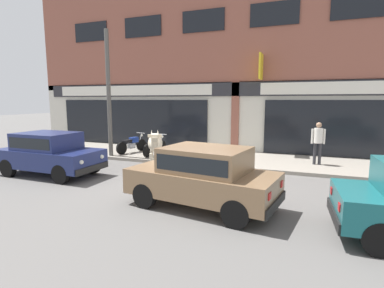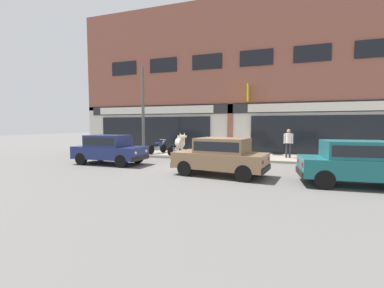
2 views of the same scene
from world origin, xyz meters
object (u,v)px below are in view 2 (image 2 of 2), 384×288
car_1 (109,148)px  car_0 (358,161)px  motorcycle_1 (175,148)px  motorcycle_0 (157,147)px  utility_pole (143,111)px  car_2 (221,155)px  pedestrian (288,140)px  cow (180,143)px

car_1 → car_0: bearing=-7.8°
motorcycle_1 → car_1: bearing=-114.8°
car_0 → motorcycle_0: (-9.84, 5.65, -0.30)m
car_1 → utility_pole: (0.14, 3.22, 1.99)m
motorcycle_0 → utility_pole: (-0.44, -1.00, 2.29)m
motorcycle_0 → car_1: bearing=-97.9°
car_2 → motorcycle_0: bearing=135.0°
motorcycle_0 → car_2: bearing=-45.0°
car_2 → utility_pole: 7.48m
motorcycle_1 → pedestrian: (6.68, 0.41, 0.60)m
car_1 → car_2: (5.90, -1.10, 0.00)m
cow → pedestrian: 6.08m
car_0 → pedestrian: bearing=107.5°
car_0 → car_2: size_ratio=0.98×
motorcycle_1 → motorcycle_0: bearing=173.0°
car_2 → cow: bearing=134.3°
car_0 → motorcycle_0: size_ratio=2.07×
car_1 → utility_pole: 3.79m
motorcycle_1 → cow: bearing=-61.6°
car_0 → utility_pole: bearing=155.7°
car_2 → pedestrian: pedestrian is taller
pedestrian → car_1: bearing=-152.4°
cow → motorcycle_0: bearing=135.8°
motorcycle_0 → utility_pole: bearing=-114.0°
cow → car_0: cow is taller
car_0 → motorcycle_1: 10.16m
motorcycle_0 → car_0: bearing=-29.9°
car_1 → pedestrian: 9.66m
cow → motorcycle_0: cow is taller
cow → car_1: bearing=-150.7°
utility_pole → motorcycle_0: bearing=66.0°
utility_pole → motorcycle_1: bearing=25.7°
car_0 → cow: bearing=156.4°
car_1 → motorcycle_1: 4.48m
car_0 → motorcycle_0: 11.35m
car_2 → motorcycle_0: 7.53m
car_0 → motorcycle_1: (-8.54, 5.49, -0.30)m
cow → utility_pole: bearing=153.8°
cow → pedestrian: size_ratio=1.22×
cow → motorcycle_1: 2.67m
car_2 → motorcycle_1: 6.55m
car_1 → motorcycle_0: 4.27m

